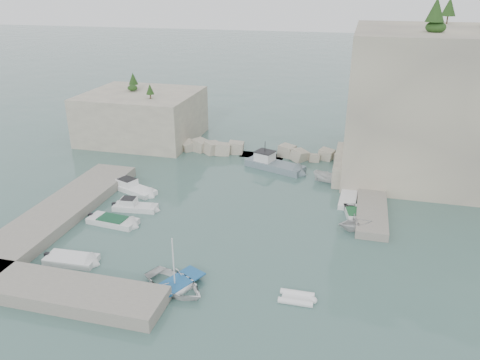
% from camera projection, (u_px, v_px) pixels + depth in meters
% --- Properties ---
extents(ground, '(400.00, 400.00, 0.00)m').
position_uv_depth(ground, '(224.00, 233.00, 44.21)').
color(ground, '#496D67').
rests_on(ground, ground).
extents(cliff_east, '(26.00, 22.00, 17.00)m').
position_uv_depth(cliff_east, '(461.00, 103.00, 56.11)').
color(cliff_east, beige).
rests_on(cliff_east, ground).
extents(cliff_terrace, '(8.00, 10.00, 2.50)m').
position_uv_depth(cliff_terrace, '(368.00, 167.00, 56.78)').
color(cliff_terrace, beige).
rests_on(cliff_terrace, ground).
extents(outcrop_west, '(16.00, 14.00, 7.00)m').
position_uv_depth(outcrop_west, '(142.00, 116.00, 69.76)').
color(outcrop_west, beige).
rests_on(outcrop_west, ground).
extents(quay_west, '(5.00, 24.00, 1.10)m').
position_uv_depth(quay_west, '(59.00, 212.00, 47.02)').
color(quay_west, '#9E9689').
rests_on(quay_west, ground).
extents(quay_south, '(18.00, 4.00, 1.10)m').
position_uv_depth(quay_south, '(50.00, 290.00, 35.15)').
color(quay_south, '#9E9689').
rests_on(quay_south, ground).
extents(ledge_east, '(3.00, 16.00, 0.80)m').
position_uv_depth(ledge_east, '(372.00, 201.00, 49.86)').
color(ledge_east, '#9E9689').
rests_on(ledge_east, ground).
extents(breakwater, '(28.00, 3.00, 1.40)m').
position_uv_depth(breakwater, '(262.00, 151.00, 63.79)').
color(breakwater, beige).
rests_on(breakwater, ground).
extents(motorboat_c, '(5.62, 2.51, 0.70)m').
position_uv_depth(motorboat_c, '(113.00, 223.00, 45.96)').
color(motorboat_c, white).
rests_on(motorboat_c, ground).
extents(motorboat_a, '(6.83, 4.23, 1.40)m').
position_uv_depth(motorboat_a, '(133.00, 191.00, 53.14)').
color(motorboat_a, white).
rests_on(motorboat_a, ground).
extents(motorboat_e, '(4.88, 2.19, 0.70)m').
position_uv_depth(motorboat_e, '(72.00, 262.00, 39.58)').
color(motorboat_e, white).
rests_on(motorboat_e, ground).
extents(motorboat_b, '(5.10, 2.10, 1.40)m').
position_uv_depth(motorboat_b, '(136.00, 210.00, 48.75)').
color(motorboat_b, white).
rests_on(motorboat_b, ground).
extents(rowboat, '(6.68, 5.94, 1.14)m').
position_uv_depth(rowboat, '(175.00, 289.00, 36.11)').
color(rowboat, white).
rests_on(rowboat, ground).
extents(inflatable_dinghy, '(2.85, 1.41, 0.44)m').
position_uv_depth(inflatable_dinghy, '(296.00, 300.00, 34.90)').
color(inflatable_dinghy, white).
rests_on(inflatable_dinghy, ground).
extents(tender_east_a, '(4.34, 4.10, 1.81)m').
position_uv_depth(tender_east_a, '(355.00, 230.00, 44.76)').
color(tender_east_a, silver).
rests_on(tender_east_a, ground).
extents(tender_east_b, '(2.15, 4.24, 0.70)m').
position_uv_depth(tender_east_b, '(352.00, 216.00, 47.38)').
color(tender_east_b, silver).
rests_on(tender_east_b, ground).
extents(tender_east_c, '(1.97, 5.45, 0.70)m').
position_uv_depth(tender_east_c, '(348.00, 201.00, 50.67)').
color(tender_east_c, white).
rests_on(tender_east_c, ground).
extents(tender_east_d, '(4.21, 2.37, 1.54)m').
position_uv_depth(tender_east_d, '(329.00, 183.00, 55.35)').
color(tender_east_d, silver).
rests_on(tender_east_d, ground).
extents(work_boat, '(8.74, 5.23, 2.20)m').
position_uv_depth(work_boat, '(275.00, 169.00, 59.44)').
color(work_boat, slate).
rests_on(work_boat, ground).
extents(rowboat_mast, '(0.10, 0.10, 4.20)m').
position_uv_depth(rowboat_mast, '(173.00, 260.00, 35.07)').
color(rowboat_mast, white).
rests_on(rowboat_mast, rowboat).
extents(vegetation, '(53.48, 13.88, 13.40)m').
position_uv_depth(vegetation, '(426.00, 19.00, 54.89)').
color(vegetation, '#1E4219').
rests_on(vegetation, ground).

